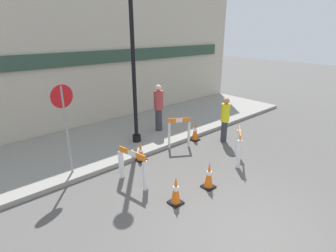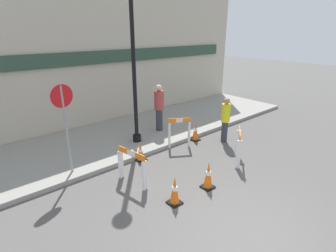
{
  "view_description": "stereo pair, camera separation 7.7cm",
  "coord_description": "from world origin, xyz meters",
  "px_view_note": "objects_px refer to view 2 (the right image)",
  "views": [
    {
      "loc": [
        -3.85,
        -1.63,
        3.83
      ],
      "look_at": [
        1.18,
        4.13,
        1.0
      ],
      "focal_mm": 28.0,
      "sensor_mm": 36.0,
      "label": 1
    },
    {
      "loc": [
        -3.8,
        -1.68,
        3.83
      ],
      "look_at": [
        1.18,
        4.13,
        1.0
      ],
      "focal_mm": 28.0,
      "sensor_mm": 36.0,
      "label": 2
    }
  ],
  "objects_px": {
    "stop_sign": "(65,115)",
    "person_pedestrian": "(159,106)",
    "streetlamp_post": "(133,41)",
    "person_worker": "(225,118)"
  },
  "relations": [
    {
      "from": "person_worker",
      "to": "stop_sign",
      "type": "bearing_deg",
      "value": -14.15
    },
    {
      "from": "stop_sign",
      "to": "person_worker",
      "type": "height_order",
      "value": "stop_sign"
    },
    {
      "from": "streetlamp_post",
      "to": "person_worker",
      "type": "height_order",
      "value": "streetlamp_post"
    },
    {
      "from": "streetlamp_post",
      "to": "person_worker",
      "type": "bearing_deg",
      "value": -35.26
    },
    {
      "from": "person_pedestrian",
      "to": "person_worker",
      "type": "bearing_deg",
      "value": 119.35
    },
    {
      "from": "streetlamp_post",
      "to": "person_worker",
      "type": "relative_size",
      "value": 3.2
    },
    {
      "from": "streetlamp_post",
      "to": "person_pedestrian",
      "type": "distance_m",
      "value": 2.73
    },
    {
      "from": "stop_sign",
      "to": "person_pedestrian",
      "type": "xyz_separation_m",
      "value": [
        3.82,
        0.89,
        -0.66
      ]
    },
    {
      "from": "stop_sign",
      "to": "person_pedestrian",
      "type": "bearing_deg",
      "value": -176.99
    },
    {
      "from": "streetlamp_post",
      "to": "stop_sign",
      "type": "bearing_deg",
      "value": -167.64
    }
  ]
}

